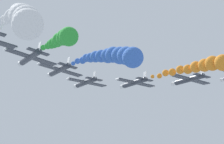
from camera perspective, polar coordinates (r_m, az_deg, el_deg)
The scene contains 9 objects.
airplane_lead at distance 98.32m, azimuth -3.49°, elevation -1.37°, with size 9.55×10.35×2.49m.
airplane_left_inner at distance 88.20m, azimuth -6.95°, elevation 0.27°, with size 9.48×10.35×2.86m.
smoke_trail_left_inner at distance 68.29m, azimuth 0.44°, elevation 2.07°, with size 3.19×22.24×5.49m.
airplane_right_inner at distance 96.93m, azimuth 2.93°, elevation -1.41°, with size 9.55×10.35×2.49m.
smoke_trail_right_inner at distance 79.15m, azimuth 11.90°, elevation 0.81°, with size 3.00×21.79×3.22m.
airplane_left_outer at distance 77.41m, azimuth -10.74°, elevation 1.91°, with size 9.45×10.35×2.95m.
smoke_trail_left_outer at distance 61.48m, azimuth -6.58°, elevation 4.33°, with size 3.44×15.27×3.75m.
airplane_right_outer at distance 93.69m, azimuth 10.05°, elevation -0.96°, with size 9.54×10.35×2.58m.
smoke_trail_trailing at distance 44.77m, azimuth -11.90°, elevation 6.96°, with size 4.88×24.22×8.61m.
Camera 1 is at (-41.28, -74.22, 120.35)m, focal length 69.57 mm.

